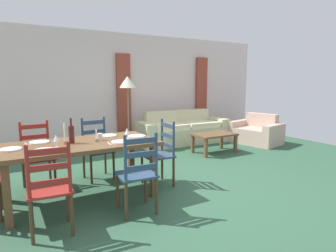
{
  "coord_description": "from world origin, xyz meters",
  "views": [
    {
      "loc": [
        -2.07,
        -3.59,
        1.52
      ],
      "look_at": [
        0.41,
        0.69,
        0.75
      ],
      "focal_mm": 30.6,
      "sensor_mm": 36.0,
      "label": 1
    }
  ],
  "objects_px": {
    "dining_chair_near_right": "(138,173)",
    "armchair_upholstered": "(257,133)",
    "standing_lamp": "(128,86)",
    "dining_table": "(81,149)",
    "coffee_table": "(214,136)",
    "dining_chair_near_left": "(50,189)",
    "coffee_cup_primary": "(100,137)",
    "dining_chair_far_right": "(97,149)",
    "wine_bottle": "(71,134)",
    "wine_glass_near_left": "(56,138)",
    "dining_chair_far_left": "(37,155)",
    "dining_chair_head_east": "(161,153)",
    "couch": "(182,131)",
    "wine_glass_near_right": "(127,132)"
  },
  "relations": [
    {
      "from": "wine_glass_near_left",
      "to": "wine_glass_near_right",
      "type": "relative_size",
      "value": 1.0
    },
    {
      "from": "dining_chair_head_east",
      "to": "standing_lamp",
      "type": "distance_m",
      "value": 2.73
    },
    {
      "from": "dining_chair_near_left",
      "to": "coffee_cup_primary",
      "type": "xyz_separation_m",
      "value": [
        0.75,
        0.79,
        0.32
      ]
    },
    {
      "from": "coffee_cup_primary",
      "to": "coffee_table",
      "type": "distance_m",
      "value": 3.01
    },
    {
      "from": "dining_chair_near_right",
      "to": "dining_chair_far_left",
      "type": "bearing_deg",
      "value": 121.89
    },
    {
      "from": "dining_chair_head_east",
      "to": "coffee_table",
      "type": "relative_size",
      "value": 1.07
    },
    {
      "from": "coffee_cup_primary",
      "to": "armchair_upholstered",
      "type": "height_order",
      "value": "coffee_cup_primary"
    },
    {
      "from": "standing_lamp",
      "to": "dining_chair_near_right",
      "type": "bearing_deg",
      "value": -110.6
    },
    {
      "from": "coffee_cup_primary",
      "to": "wine_bottle",
      "type": "bearing_deg",
      "value": -178.22
    },
    {
      "from": "dining_table",
      "to": "coffee_cup_primary",
      "type": "relative_size",
      "value": 21.11
    },
    {
      "from": "coffee_cup_primary",
      "to": "standing_lamp",
      "type": "distance_m",
      "value": 2.87
    },
    {
      "from": "dining_chair_near_left",
      "to": "dining_chair_far_left",
      "type": "xyz_separation_m",
      "value": [
        0.04,
        1.47,
        0.0
      ]
    },
    {
      "from": "wine_glass_near_right",
      "to": "standing_lamp",
      "type": "xyz_separation_m",
      "value": [
        1.08,
        2.6,
        0.55
      ]
    },
    {
      "from": "wine_bottle",
      "to": "wine_glass_near_left",
      "type": "relative_size",
      "value": 1.96
    },
    {
      "from": "dining_chair_far_left",
      "to": "dining_chair_head_east",
      "type": "height_order",
      "value": "same"
    },
    {
      "from": "wine_glass_near_left",
      "to": "standing_lamp",
      "type": "xyz_separation_m",
      "value": [
        1.98,
        2.61,
        0.55
      ]
    },
    {
      "from": "dining_chair_near_left",
      "to": "dining_chair_near_right",
      "type": "height_order",
      "value": "same"
    },
    {
      "from": "dining_chair_near_right",
      "to": "dining_chair_far_right",
      "type": "distance_m",
      "value": 1.46
    },
    {
      "from": "dining_chair_near_right",
      "to": "armchair_upholstered",
      "type": "height_order",
      "value": "dining_chair_near_right"
    },
    {
      "from": "dining_table",
      "to": "dining_chair_near_right",
      "type": "relative_size",
      "value": 1.98
    },
    {
      "from": "coffee_cup_primary",
      "to": "armchair_upholstered",
      "type": "xyz_separation_m",
      "value": [
        4.37,
        1.3,
        -0.55
      ]
    },
    {
      "from": "dining_table",
      "to": "coffee_table",
      "type": "height_order",
      "value": "dining_table"
    },
    {
      "from": "dining_chair_far_left",
      "to": "coffee_cup_primary",
      "type": "relative_size",
      "value": 10.67
    },
    {
      "from": "dining_table",
      "to": "armchair_upholstered",
      "type": "xyz_separation_m",
      "value": [
        4.64,
        1.34,
        -0.41
      ]
    },
    {
      "from": "dining_chair_head_east",
      "to": "wine_glass_near_left",
      "type": "distance_m",
      "value": 1.5
    },
    {
      "from": "dining_chair_near_right",
      "to": "coffee_cup_primary",
      "type": "bearing_deg",
      "value": 103.91
    },
    {
      "from": "dining_chair_near_right",
      "to": "dining_chair_far_left",
      "type": "height_order",
      "value": "same"
    },
    {
      "from": "dining_table",
      "to": "dining_chair_far_right",
      "type": "relative_size",
      "value": 1.98
    },
    {
      "from": "wine_glass_near_right",
      "to": "armchair_upholstered",
      "type": "bearing_deg",
      "value": 19.84
    },
    {
      "from": "wine_glass_near_right",
      "to": "dining_chair_near_right",
      "type": "bearing_deg",
      "value": -101.7
    },
    {
      "from": "dining_chair_far_right",
      "to": "coffee_cup_primary",
      "type": "height_order",
      "value": "dining_chair_far_right"
    },
    {
      "from": "dining_table",
      "to": "dining_chair_far_left",
      "type": "distance_m",
      "value": 0.87
    },
    {
      "from": "dining_chair_head_east",
      "to": "coffee_table",
      "type": "height_order",
      "value": "dining_chair_head_east"
    },
    {
      "from": "coffee_cup_primary",
      "to": "standing_lamp",
      "type": "bearing_deg",
      "value": 60.05
    },
    {
      "from": "wine_bottle",
      "to": "coffee_cup_primary",
      "type": "height_order",
      "value": "wine_bottle"
    },
    {
      "from": "dining_chair_far_left",
      "to": "coffee_table",
      "type": "distance_m",
      "value": 3.53
    },
    {
      "from": "dining_chair_far_right",
      "to": "coffee_table",
      "type": "height_order",
      "value": "dining_chair_far_right"
    },
    {
      "from": "dining_chair_near_left",
      "to": "coffee_table",
      "type": "relative_size",
      "value": 1.07
    },
    {
      "from": "couch",
      "to": "standing_lamp",
      "type": "bearing_deg",
      "value": 172.23
    },
    {
      "from": "dining_chair_far_left",
      "to": "wine_glass_near_left",
      "type": "relative_size",
      "value": 5.96
    },
    {
      "from": "wine_bottle",
      "to": "coffee_table",
      "type": "relative_size",
      "value": 0.35
    },
    {
      "from": "wine_bottle",
      "to": "wine_glass_near_right",
      "type": "height_order",
      "value": "wine_bottle"
    },
    {
      "from": "dining_chair_near_right",
      "to": "wine_bottle",
      "type": "height_order",
      "value": "wine_bottle"
    },
    {
      "from": "couch",
      "to": "standing_lamp",
      "type": "height_order",
      "value": "standing_lamp"
    },
    {
      "from": "wine_glass_near_right",
      "to": "dining_chair_far_left",
      "type": "bearing_deg",
      "value": 140.84
    },
    {
      "from": "dining_chair_far_left",
      "to": "standing_lamp",
      "type": "xyz_separation_m",
      "value": [
        2.12,
        1.75,
        0.93
      ]
    },
    {
      "from": "couch",
      "to": "wine_bottle",
      "type": "bearing_deg",
      "value": -144.1
    },
    {
      "from": "wine_glass_near_left",
      "to": "armchair_upholstered",
      "type": "distance_m",
      "value": 5.19
    },
    {
      "from": "dining_chair_near_right",
      "to": "dining_chair_far_right",
      "type": "relative_size",
      "value": 1.0
    },
    {
      "from": "couch",
      "to": "dining_table",
      "type": "bearing_deg",
      "value": -142.85
    }
  ]
}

